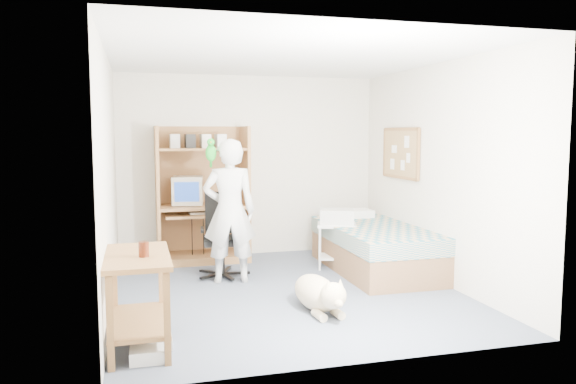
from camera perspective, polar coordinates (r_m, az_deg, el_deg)
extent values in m
plane|color=#4B5366|center=(6.18, -0.16, -10.05)|extent=(4.00, 4.00, 0.00)
cube|color=beige|center=(7.90, -3.93, 2.66)|extent=(3.60, 0.02, 2.50)
cube|color=beige|center=(6.65, 15.00, 1.84)|extent=(0.02, 4.00, 2.50)
cube|color=beige|center=(5.76, -17.73, 1.15)|extent=(0.02, 4.00, 2.50)
cube|color=white|center=(5.99, -0.16, 13.59)|extent=(3.60, 4.00, 0.02)
cube|color=brown|center=(7.48, -13.11, -0.36)|extent=(0.04, 0.60, 1.80)
cube|color=brown|center=(7.61, -4.35, -0.11)|extent=(0.04, 0.60, 1.80)
cube|color=brown|center=(7.81, -8.93, -0.01)|extent=(1.20, 0.02, 1.80)
cube|color=brown|center=(7.54, -8.67, -1.44)|extent=(1.12, 0.60, 0.04)
cube|color=brown|center=(7.48, -8.59, -2.28)|extent=(1.00, 0.50, 0.03)
cube|color=brown|center=(7.49, -8.76, 4.33)|extent=(1.12, 0.55, 0.03)
cube|color=brown|center=(7.66, -8.59, -6.57)|extent=(1.12, 0.60, 0.10)
cube|color=brown|center=(7.11, 8.80, -6.49)|extent=(1.00, 2.00, 0.36)
cube|color=#306F80|center=(7.05, 8.84, -4.27)|extent=(1.02, 2.02, 0.20)
cube|color=white|center=(7.76, 6.45, -2.25)|extent=(0.55, 0.35, 0.12)
cube|color=brown|center=(4.64, -15.06, -6.39)|extent=(0.50, 1.00, 0.04)
cube|color=brown|center=(4.31, -17.63, -12.66)|extent=(0.05, 0.05, 0.70)
cube|color=brown|center=(4.31, -12.18, -12.52)|extent=(0.05, 0.05, 0.70)
cube|color=brown|center=(5.17, -17.21, -9.51)|extent=(0.05, 0.05, 0.70)
cube|color=brown|center=(5.17, -12.72, -9.38)|extent=(0.05, 0.05, 0.70)
cube|color=brown|center=(4.78, -14.89, -12.61)|extent=(0.46, 0.92, 0.03)
cube|color=olive|center=(7.42, 11.38, 3.89)|extent=(0.03, 0.90, 0.60)
cube|color=brown|center=(7.42, 11.41, 6.28)|extent=(0.04, 0.94, 0.04)
cube|color=brown|center=(7.44, 11.31, 1.50)|extent=(0.04, 0.94, 0.04)
cylinder|color=black|center=(6.82, -6.65, -8.23)|extent=(0.56, 0.56, 0.06)
cylinder|color=black|center=(6.78, -6.67, -6.78)|extent=(0.06, 0.06, 0.37)
cube|color=black|center=(6.73, -6.69, -4.93)|extent=(0.47, 0.47, 0.07)
cube|color=black|center=(6.89, -6.81, -2.09)|extent=(0.39, 0.10, 0.51)
cube|color=black|center=(6.70, -8.70, -3.80)|extent=(0.07, 0.28, 0.04)
cube|color=black|center=(6.72, -4.73, -3.72)|extent=(0.07, 0.28, 0.04)
imported|color=silver|center=(6.43, -5.97, -1.95)|extent=(0.64, 0.45, 1.65)
ellipsoid|color=#148D1B|center=(6.36, -7.84, 3.96)|extent=(0.12, 0.12, 0.19)
sphere|color=#148D1B|center=(6.32, -7.85, 5.04)|extent=(0.08, 0.08, 0.08)
cone|color=orange|center=(6.28, -7.84, 5.03)|extent=(0.04, 0.04, 0.03)
cylinder|color=#148D1B|center=(6.42, -7.84, 2.97)|extent=(0.04, 0.13, 0.12)
ellipsoid|color=beige|center=(5.56, 2.84, -10.16)|extent=(0.40, 0.75, 0.33)
sphere|color=beige|center=(5.18, 4.61, -10.46)|extent=(0.24, 0.24, 0.24)
cone|color=beige|center=(5.11, 4.08, -9.39)|extent=(0.07, 0.07, 0.09)
cone|color=beige|center=(5.16, 5.33, -9.25)|extent=(0.07, 0.07, 0.09)
ellipsoid|color=beige|center=(5.10, 5.08, -11.19)|extent=(0.09, 0.14, 0.08)
cylinder|color=beige|center=(5.92, 1.37, -9.76)|extent=(0.08, 0.24, 0.12)
cube|color=silver|center=(7.13, 4.97, -3.34)|extent=(0.58, 0.52, 0.04)
cube|color=silver|center=(7.21, 4.94, -6.57)|extent=(0.53, 0.47, 0.03)
cylinder|color=silver|center=(6.96, 3.78, -5.88)|extent=(0.03, 0.03, 0.55)
cylinder|color=silver|center=(7.10, 7.00, -5.67)|extent=(0.03, 0.03, 0.55)
cylinder|color=silver|center=(7.26, 2.94, -5.38)|extent=(0.03, 0.03, 0.55)
cylinder|color=silver|center=(7.40, 6.05, -5.19)|extent=(0.03, 0.03, 0.55)
cube|color=#B7B7B2|center=(7.11, 4.98, -2.47)|extent=(0.50, 0.44, 0.18)
cube|color=beige|center=(7.55, -10.15, 0.18)|extent=(0.45, 0.46, 0.37)
cube|color=navy|center=(7.35, -10.24, 0.02)|extent=(0.31, 0.06, 0.25)
cube|color=beige|center=(7.44, -8.28, -2.09)|extent=(0.46, 0.19, 0.03)
cylinder|color=gold|center=(7.54, -5.69, -0.80)|extent=(0.08, 0.08, 0.12)
cylinder|color=#42170A|center=(4.52, -14.45, -5.65)|extent=(0.08, 0.08, 0.12)
cube|color=white|center=(4.51, -14.14, -15.75)|extent=(0.25, 0.21, 0.10)
cube|color=#B4B4AF|center=(4.77, -12.82, -14.65)|extent=(0.18, 0.22, 0.08)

